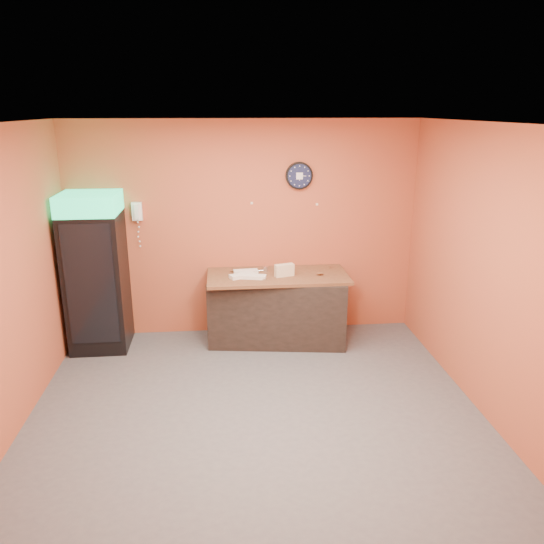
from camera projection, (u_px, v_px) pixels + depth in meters
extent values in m
plane|color=#47474C|center=(255.00, 406.00, 5.42)|extent=(4.50, 4.50, 0.00)
cube|color=#AB5130|center=(244.00, 230.00, 6.90)|extent=(4.50, 0.02, 2.80)
cube|color=#AB5130|center=(6.00, 284.00, 4.80)|extent=(0.02, 4.00, 2.80)
cube|color=#AB5130|center=(482.00, 270.00, 5.21)|extent=(0.02, 4.00, 2.80)
cube|color=white|center=(252.00, 123.00, 4.59)|extent=(4.50, 4.00, 0.02)
cube|color=black|center=(97.00, 282.00, 6.57)|extent=(0.69, 0.69, 1.72)
cube|color=#16C272|center=(89.00, 203.00, 6.27)|extent=(0.69, 0.69, 0.25)
cube|color=black|center=(90.00, 285.00, 6.21)|extent=(0.57, 0.02, 1.47)
cube|color=black|center=(278.00, 309.00, 6.87)|extent=(1.81, 0.99, 0.86)
cylinder|color=black|center=(299.00, 176.00, 6.74)|extent=(0.35, 0.05, 0.35)
cylinder|color=#0F1433|center=(299.00, 176.00, 6.71)|extent=(0.30, 0.01, 0.30)
cube|color=white|center=(300.00, 176.00, 6.70)|extent=(0.08, 0.00, 0.08)
cube|color=white|center=(137.00, 211.00, 6.66)|extent=(0.13, 0.07, 0.23)
cube|color=white|center=(137.00, 212.00, 6.61)|extent=(0.05, 0.04, 0.19)
cube|color=brown|center=(278.00, 276.00, 6.73)|extent=(1.78, 0.86, 0.04)
cube|color=beige|center=(284.00, 274.00, 6.64)|extent=(0.26, 0.15, 0.05)
cube|color=beige|center=(284.00, 270.00, 6.63)|extent=(0.26, 0.15, 0.05)
cube|color=beige|center=(284.00, 266.00, 6.61)|extent=(0.26, 0.15, 0.05)
cube|color=silver|center=(242.00, 276.00, 6.59)|extent=(0.33, 0.24, 0.04)
cube|color=silver|center=(254.00, 277.00, 6.56)|extent=(0.32, 0.18, 0.04)
cube|color=silver|center=(246.00, 272.00, 6.75)|extent=(0.32, 0.15, 0.04)
cylinder|color=silver|center=(266.00, 269.00, 6.84)|extent=(0.06, 0.06, 0.06)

